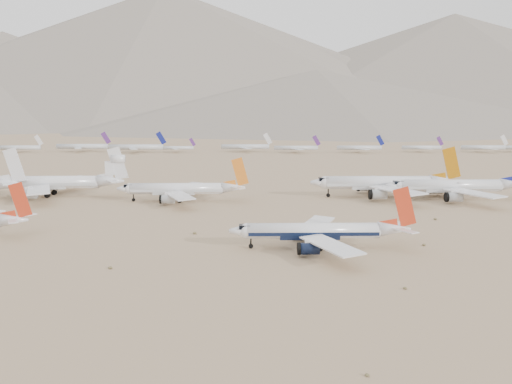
# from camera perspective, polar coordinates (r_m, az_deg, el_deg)

# --- Properties ---
(ground) EXTENTS (7000.00, 7000.00, 0.00)m
(ground) POSITION_cam_1_polar(r_m,az_deg,el_deg) (116.07, 7.42, -6.38)
(ground) COLOR #81684B
(ground) RESTS_ON ground
(main_airliner) EXTENTS (40.56, 39.61, 14.31)m
(main_airliner) POSITION_cam_1_polar(r_m,az_deg,el_deg) (115.21, 7.44, -4.48)
(main_airliner) COLOR white
(main_airliner) RESTS_ON ground
(row2_navy_widebody) EXTENTS (49.40, 48.31, 17.57)m
(row2_navy_widebody) POSITION_cam_1_polar(r_m,az_deg,el_deg) (194.84, 21.90, 0.63)
(row2_navy_widebody) COLOR white
(row2_navy_widebody) RESTS_ON ground
(row2_gold_tail) EXTENTS (53.20, 52.03, 18.94)m
(row2_gold_tail) POSITION_cam_1_polar(r_m,az_deg,el_deg) (192.31, 14.45, 1.00)
(row2_gold_tail) COLOR white
(row2_gold_tail) RESTS_ON ground
(row2_orange_tail) EXTENTS (44.01, 43.06, 15.70)m
(row2_orange_tail) POSITION_cam_1_polar(r_m,az_deg,el_deg) (178.73, -8.44, 0.33)
(row2_orange_tail) COLOR white
(row2_orange_tail) RESTS_ON ground
(row2_white_trijet) EXTENTS (53.22, 52.02, 18.86)m
(row2_white_trijet) POSITION_cam_1_polar(r_m,az_deg,el_deg) (202.50, -22.12, 1.06)
(row2_white_trijet) COLOR white
(row2_white_trijet) RESTS_ON ground
(distant_storage_row) EXTENTS (507.75, 60.00, 15.33)m
(distant_storage_row) POSITION_cam_1_polar(r_m,az_deg,el_deg) (420.81, -4.38, 5.13)
(distant_storage_row) COLOR silver
(distant_storage_row) RESTS_ON ground
(mountain_range) EXTENTS (7354.00, 3024.00, 470.00)m
(mountain_range) POSITION_cam_1_polar(r_m,az_deg,el_deg) (1768.32, 1.83, 13.83)
(mountain_range) COLOR slate
(mountain_range) RESTS_ON ground
(foothills) EXTENTS (4637.50, 1395.00, 155.00)m
(foothills) POSITION_cam_1_polar(r_m,az_deg,el_deg) (1327.80, 23.46, 9.54)
(foothills) COLOR slate
(foothills) RESTS_ON ground
(desert_scrub) EXTENTS (261.14, 121.67, 0.64)m
(desert_scrub) POSITION_cam_1_polar(r_m,az_deg,el_deg) (89.62, 16.25, -11.03)
(desert_scrub) COLOR brown
(desert_scrub) RESTS_ON ground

